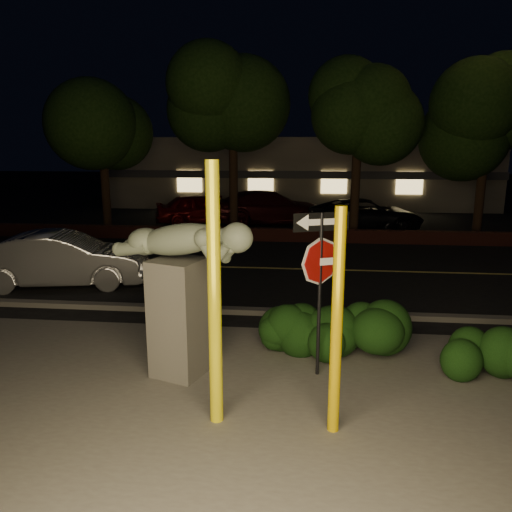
{
  "coord_description": "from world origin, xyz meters",
  "views": [
    {
      "loc": [
        0.62,
        -7.59,
        3.75
      ],
      "look_at": [
        -0.35,
        1.72,
        1.6
      ],
      "focal_mm": 35.0,
      "sensor_mm": 36.0,
      "label": 1
    }
  ],
  "objects": [
    {
      "name": "road",
      "position": [
        0.0,
        7.0,
        0.01
      ],
      "size": [
        80.0,
        8.0,
        0.01
      ],
      "primitive_type": "cube",
      "color": "black",
      "rests_on": "ground"
    },
    {
      "name": "tree_far_b",
      "position": [
        -2.5,
        13.2,
        6.05
      ],
      "size": [
        5.2,
        5.2,
        8.41
      ],
      "color": "black",
      "rests_on": "ground"
    },
    {
      "name": "lane_marking",
      "position": [
        0.0,
        7.0,
        0.02
      ],
      "size": [
        80.0,
        0.12,
        0.0
      ],
      "primitive_type": "cube",
      "color": "#CEB552",
      "rests_on": "road"
    },
    {
      "name": "sculpture",
      "position": [
        -1.36,
        -0.17,
        1.61
      ],
      "size": [
        2.41,
        1.34,
        2.6
      ],
      "rotation": [
        0.0,
        0.0,
        -0.33
      ],
      "color": "#4C4944",
      "rests_on": "ground"
    },
    {
      "name": "parked_car_dark",
      "position": [
        3.11,
        14.19,
        0.68
      ],
      "size": [
        5.04,
        2.64,
        1.35
      ],
      "primitive_type": "imported",
      "rotation": [
        0.0,
        0.0,
        1.65
      ],
      "color": "black",
      "rests_on": "ground"
    },
    {
      "name": "tree_far_a",
      "position": [
        -8.0,
        13.0,
        5.34
      ],
      "size": [
        4.6,
        4.6,
        7.43
      ],
      "color": "black",
      "rests_on": "ground"
    },
    {
      "name": "silver_sedan",
      "position": [
        -5.78,
        4.6,
        0.72
      ],
      "size": [
        4.6,
        2.38,
        1.44
      ],
      "primitive_type": "imported",
      "rotation": [
        0.0,
        0.0,
        1.77
      ],
      "color": "#BBBBC0",
      "rests_on": "ground"
    },
    {
      "name": "hedge_right",
      "position": [
        1.4,
        0.79,
        0.63
      ],
      "size": [
        2.17,
        1.68,
        1.26
      ],
      "primitive_type": "ellipsoid",
      "rotation": [
        0.0,
        0.0,
        -0.38
      ],
      "color": "black",
      "rests_on": "ground"
    },
    {
      "name": "hedge_far_right",
      "position": [
        3.55,
        0.26,
        0.46
      ],
      "size": [
        1.55,
        1.29,
        0.92
      ],
      "primitive_type": "ellipsoid",
      "rotation": [
        0.0,
        0.0,
        -0.41
      ],
      "color": "black",
      "rests_on": "ground"
    },
    {
      "name": "parked_car_red",
      "position": [
        -4.33,
        15.08,
        0.71
      ],
      "size": [
        4.48,
        2.89,
        1.42
      ],
      "primitive_type": "imported",
      "rotation": [
        0.0,
        0.0,
        1.89
      ],
      "color": "#67090C",
      "rests_on": "ground"
    },
    {
      "name": "tree_far_d",
      "position": [
        7.5,
        13.3,
        5.42
      ],
      "size": [
        4.4,
        4.4,
        7.42
      ],
      "color": "black",
      "rests_on": "ground"
    },
    {
      "name": "building",
      "position": [
        0.0,
        24.99,
        2.0
      ],
      "size": [
        22.0,
        10.2,
        4.0
      ],
      "color": "#655C51",
      "rests_on": "ground"
    },
    {
      "name": "ground",
      "position": [
        0.0,
        10.0,
        0.0
      ],
      "size": [
        90.0,
        90.0,
        0.0
      ],
      "primitive_type": "plane",
      "color": "black",
      "rests_on": "ground"
    },
    {
      "name": "hedge_center",
      "position": [
        0.49,
        1.02,
        0.48
      ],
      "size": [
        1.86,
        0.9,
        0.96
      ],
      "primitive_type": "ellipsoid",
      "rotation": [
        0.0,
        0.0,
        -0.02
      ],
      "color": "black",
      "rests_on": "ground"
    },
    {
      "name": "parking_lot",
      "position": [
        0.0,
        17.0,
        0.01
      ],
      "size": [
        40.0,
        12.0,
        0.01
      ],
      "primitive_type": "cube",
      "color": "black",
      "rests_on": "ground"
    },
    {
      "name": "yellow_pole_right",
      "position": [
        1.02,
        -1.58,
        1.5
      ],
      "size": [
        0.15,
        0.15,
        3.0
      ],
      "primitive_type": "cylinder",
      "color": "#E2B806",
      "rests_on": "ground"
    },
    {
      "name": "yellow_pole_left",
      "position": [
        -0.55,
        -1.51,
        1.77
      ],
      "size": [
        0.18,
        0.18,
        3.54
      ],
      "primitive_type": "cylinder",
      "color": "yellow",
      "rests_on": "ground"
    },
    {
      "name": "tree_far_c",
      "position": [
        2.5,
        12.8,
        5.66
      ],
      "size": [
        4.8,
        4.8,
        7.84
      ],
      "color": "black",
      "rests_on": "ground"
    },
    {
      "name": "curb",
      "position": [
        0.0,
        2.9,
        0.06
      ],
      "size": [
        80.0,
        0.25,
        0.12
      ],
      "primitive_type": "cube",
      "color": "#4C4944",
      "rests_on": "ground"
    },
    {
      "name": "brick_wall",
      "position": [
        0.0,
        11.3,
        0.25
      ],
      "size": [
        40.0,
        0.35,
        0.5
      ],
      "primitive_type": "cube",
      "color": "#4A1E18",
      "rests_on": "ground"
    },
    {
      "name": "parked_car_darkred",
      "position": [
        -1.15,
        15.31,
        0.78
      ],
      "size": [
        5.78,
        3.7,
        1.56
      ],
      "primitive_type": "imported",
      "rotation": [
        0.0,
        0.0,
        1.88
      ],
      "color": "#390D11",
      "rests_on": "ground"
    },
    {
      "name": "patio",
      "position": [
        0.0,
        -1.0,
        0.01
      ],
      "size": [
        14.0,
        6.0,
        0.02
      ],
      "primitive_type": "cube",
      "color": "#4C4944",
      "rests_on": "ground"
    },
    {
      "name": "signpost",
      "position": [
        0.84,
        0.03,
        1.92
      ],
      "size": [
        0.86,
        0.35,
        2.69
      ],
      "rotation": [
        0.0,
        0.0,
        0.37
      ],
      "color": "black",
      "rests_on": "ground"
    }
  ]
}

